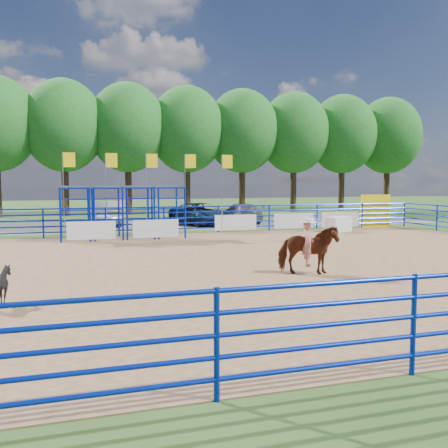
{
  "coord_description": "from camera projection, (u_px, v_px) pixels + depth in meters",
  "views": [
    {
      "loc": [
        -4.77,
        -15.98,
        2.86
      ],
      "look_at": [
        0.53,
        1.0,
        1.3
      ],
      "focal_mm": 40.0,
      "sensor_mm": 36.0,
      "label": 1
    }
  ],
  "objects": [
    {
      "name": "car_b",
      "position": [
        111.0,
        213.0,
        31.91
      ],
      "size": [
        2.01,
        4.83,
        1.55
      ],
      "primitive_type": "imported",
      "rotation": [
        0.0,
        0.0,
        3.06
      ],
      "color": "gray",
      "rests_on": "gravel_strip"
    },
    {
      "name": "chute_assembly",
      "position": [
        130.0,
        213.0,
        24.59
      ],
      "size": [
        19.32,
        2.41,
        4.2
      ],
      "color": "#0823AF",
      "rests_on": "ground"
    },
    {
      "name": "gravel_strip",
      "position": [
        145.0,
        224.0,
        33.03
      ],
      "size": [
        40.0,
        10.0,
        0.01
      ],
      "primitive_type": "cube",
      "color": "slate",
      "rests_on": "ground"
    },
    {
      "name": "car_c",
      "position": [
        200.0,
        214.0,
        32.09
      ],
      "size": [
        3.65,
        5.48,
        1.4
      ],
      "primitive_type": "imported",
      "rotation": [
        0.0,
        0.0,
        0.29
      ],
      "color": "#151E36",
      "rests_on": "gravel_strip"
    },
    {
      "name": "calf",
      "position": [
        0.0,
        287.0,
        11.2
      ],
      "size": [
        1.09,
        1.06,
        0.91
      ],
      "primitive_type": "imported",
      "rotation": [
        0.0,
        0.0,
        2.12
      ],
      "color": "black",
      "rests_on": "arena_dirt"
    },
    {
      "name": "perimeter_fence",
      "position": [
        218.0,
        243.0,
        16.79
      ],
      "size": [
        30.1,
        20.1,
        1.5
      ],
      "color": "#0823AF",
      "rests_on": "ground"
    },
    {
      "name": "car_d",
      "position": [
        241.0,
        213.0,
        33.7
      ],
      "size": [
        1.94,
        4.52,
        1.3
      ],
      "primitive_type": "imported",
      "rotation": [
        0.0,
        0.0,
        3.17
      ],
      "color": "#5A5A5D",
      "rests_on": "gravel_strip"
    },
    {
      "name": "announcer_table",
      "position": [
        339.0,
        224.0,
        27.64
      ],
      "size": [
        1.7,
        1.29,
        0.82
      ],
      "primitive_type": "cube",
      "rotation": [
        0.0,
        0.0,
        0.43
      ],
      "color": "white",
      "rests_on": "arena_dirt"
    },
    {
      "name": "treeline",
      "position": [
        127.0,
        123.0,
        40.93
      ],
      "size": [
        56.4,
        6.4,
        11.24
      ],
      "color": "#3F2B19",
      "rests_on": "ground"
    },
    {
      "name": "horse_and_rider",
      "position": [
        308.0,
        246.0,
        15.04
      ],
      "size": [
        1.95,
        1.43,
        2.38
      ],
      "color": "maroon",
      "rests_on": "arena_dirt"
    },
    {
      "name": "arena_dirt",
      "position": [
        218.0,
        265.0,
        16.86
      ],
      "size": [
        30.0,
        20.0,
        0.02
      ],
      "primitive_type": "cube",
      "color": "#966E4B",
      "rests_on": "ground"
    },
    {
      "name": "ground",
      "position": [
        218.0,
        265.0,
        16.86
      ],
      "size": [
        120.0,
        120.0,
        0.0
      ],
      "primitive_type": "plane",
      "color": "#385622",
      "rests_on": "ground"
    }
  ]
}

